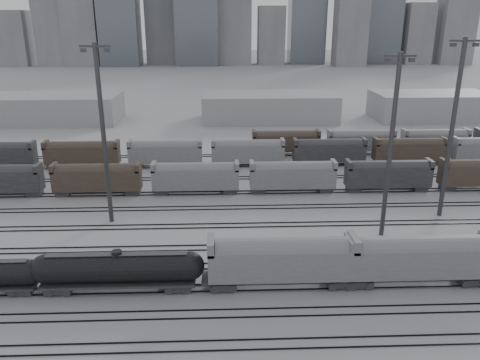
{
  "coord_description": "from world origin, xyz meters",
  "views": [
    {
      "loc": [
        -4.3,
        -45.42,
        28.92
      ],
      "look_at": [
        -1.44,
        27.27,
        4.0
      ],
      "focal_mm": 35.0,
      "sensor_mm": 36.0,
      "label": 1
    }
  ],
  "objects_px": {
    "light_mast_c": "(391,143)",
    "hopper_car_b": "(418,256)",
    "tank_car_b": "(118,269)",
    "hopper_car_a": "(282,258)"
  },
  "relations": [
    {
      "from": "hopper_car_b",
      "to": "tank_car_b",
      "type": "bearing_deg",
      "value": -180.0
    },
    {
      "from": "hopper_car_a",
      "to": "light_mast_c",
      "type": "height_order",
      "value": "light_mast_c"
    },
    {
      "from": "hopper_car_b",
      "to": "light_mast_c",
      "type": "bearing_deg",
      "value": 87.81
    },
    {
      "from": "tank_car_b",
      "to": "hopper_car_b",
      "type": "distance_m",
      "value": 33.75
    },
    {
      "from": "tank_car_b",
      "to": "light_mast_c",
      "type": "xyz_separation_m",
      "value": [
        34.24,
        13.2,
        10.62
      ]
    },
    {
      "from": "hopper_car_a",
      "to": "light_mast_c",
      "type": "bearing_deg",
      "value": 39.69
    },
    {
      "from": "hopper_car_a",
      "to": "hopper_car_b",
      "type": "relative_size",
      "value": 1.02
    },
    {
      "from": "hopper_car_a",
      "to": "hopper_car_b",
      "type": "distance_m",
      "value": 15.4
    },
    {
      "from": "tank_car_b",
      "to": "hopper_car_a",
      "type": "height_order",
      "value": "hopper_car_a"
    },
    {
      "from": "light_mast_c",
      "to": "hopper_car_b",
      "type": "bearing_deg",
      "value": -92.19
    }
  ]
}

